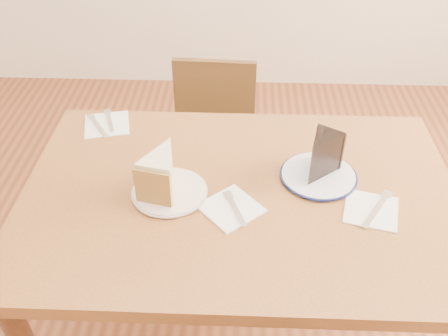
% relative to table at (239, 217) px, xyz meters
% --- Properties ---
extents(table, '(1.20, 0.80, 0.75)m').
position_rel_table_xyz_m(table, '(0.00, 0.00, 0.00)').
color(table, '#5A3418').
rests_on(table, ground).
extents(chair_far, '(0.41, 0.41, 0.78)m').
position_rel_table_xyz_m(chair_far, '(-0.12, 0.60, -0.21)').
color(chair_far, '#362110').
rests_on(chair_far, ground).
extents(plate_cream, '(0.20, 0.20, 0.01)m').
position_rel_table_xyz_m(plate_cream, '(-0.19, -0.02, 0.10)').
color(plate_cream, silver).
rests_on(plate_cream, table).
extents(plate_navy, '(0.21, 0.21, 0.01)m').
position_rel_table_xyz_m(plate_navy, '(0.22, 0.07, 0.10)').
color(plate_navy, white).
rests_on(plate_navy, table).
extents(carrot_cake, '(0.12, 0.15, 0.10)m').
position_rel_table_xyz_m(carrot_cake, '(-0.21, 0.00, 0.16)').
color(carrot_cake, beige).
rests_on(carrot_cake, plate_cream).
extents(chocolate_cake, '(0.13, 0.14, 0.11)m').
position_rel_table_xyz_m(chocolate_cake, '(0.22, 0.07, 0.17)').
color(chocolate_cake, black).
rests_on(chocolate_cake, plate_navy).
extents(napkin_cream, '(0.19, 0.19, 0.00)m').
position_rel_table_xyz_m(napkin_cream, '(-0.02, -0.07, 0.10)').
color(napkin_cream, white).
rests_on(napkin_cream, table).
extents(napkin_navy, '(0.16, 0.16, 0.00)m').
position_rel_table_xyz_m(napkin_navy, '(0.34, -0.06, 0.10)').
color(napkin_navy, white).
rests_on(napkin_navy, table).
extents(napkin_spare, '(0.17, 0.17, 0.00)m').
position_rel_table_xyz_m(napkin_spare, '(-0.44, 0.31, 0.10)').
color(napkin_spare, white).
rests_on(napkin_spare, table).
extents(fork_cream, '(0.06, 0.14, 0.00)m').
position_rel_table_xyz_m(fork_cream, '(-0.01, -0.08, 0.10)').
color(fork_cream, silver).
rests_on(fork_cream, napkin_cream).
extents(knife_navy, '(0.11, 0.15, 0.00)m').
position_rel_table_xyz_m(knife_navy, '(0.36, -0.06, 0.10)').
color(knife_navy, silver).
rests_on(knife_navy, napkin_navy).
extents(fork_spare, '(0.06, 0.14, 0.00)m').
position_rel_table_xyz_m(fork_spare, '(-0.43, 0.33, 0.10)').
color(fork_spare, silver).
rests_on(fork_spare, napkin_spare).
extents(knife_spare, '(0.10, 0.14, 0.00)m').
position_rel_table_xyz_m(knife_spare, '(-0.46, 0.30, 0.10)').
color(knife_spare, white).
rests_on(knife_spare, napkin_spare).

